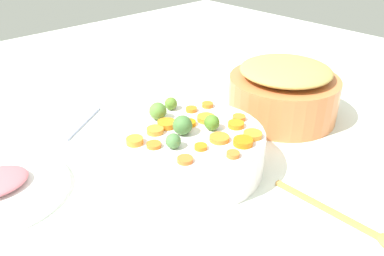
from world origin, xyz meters
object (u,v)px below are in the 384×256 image
at_px(serving_bowl_carrots, 192,150).
at_px(metal_pot, 283,97).
at_px(wooden_spoon, 366,229).
at_px(ham_plate, 0,190).

relative_size(serving_bowl_carrots, metal_pot, 1.07).
relative_size(metal_pot, wooden_spoon, 1.06).
bearing_deg(wooden_spoon, ham_plate, -52.27).
xyz_separation_m(serving_bowl_carrots, ham_plate, (0.33, -0.19, -0.04)).
height_order(wooden_spoon, ham_plate, same).
bearing_deg(metal_pot, serving_bowl_carrots, 2.01).
xyz_separation_m(metal_pot, ham_plate, (0.66, -0.18, -0.05)).
bearing_deg(ham_plate, wooden_spoon, 127.73).
bearing_deg(serving_bowl_carrots, ham_plate, -30.08).
height_order(metal_pot, ham_plate, metal_pot).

